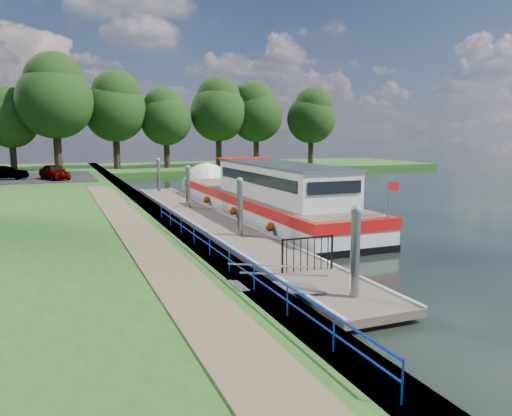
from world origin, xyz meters
name	(u,v)px	position (x,y,z in m)	size (l,w,h in m)	color
ground	(343,305)	(0.00, 0.00, 0.00)	(160.00, 160.00, 0.00)	black
bank_edge	(154,216)	(-2.55, 15.00, 0.39)	(1.10, 90.00, 0.78)	#473D2D
far_bank	(211,167)	(12.00, 52.00, 0.30)	(60.00, 18.00, 0.60)	#215117
footpath	(140,236)	(-4.40, 8.00, 0.80)	(1.60, 40.00, 0.05)	brown
carpark	(11,178)	(-11.00, 38.00, 0.81)	(14.00, 12.00, 0.06)	black
blue_fence	(219,246)	(-2.75, 3.00, 1.31)	(0.04, 18.04, 0.72)	#0C2DBF
pontoon	(210,223)	(0.00, 13.00, 0.18)	(2.50, 30.00, 0.56)	brown
mooring_piles	(210,202)	(0.00, 13.00, 1.28)	(0.30, 27.30, 3.55)	gray
gangway	(277,286)	(-1.85, 0.50, 0.63)	(2.58, 1.00, 0.92)	#A5A8AD
gate_panel	(308,249)	(0.00, 2.20, 1.15)	(1.85, 0.05, 1.15)	black
barge	(259,198)	(3.60, 15.02, 1.09)	(4.36, 21.15, 4.78)	black
horizon_trees	(105,105)	(-1.61, 48.68, 7.95)	(54.38, 10.03, 12.87)	#332316
car_a	(55,172)	(-7.37, 34.96, 1.50)	(1.58, 3.92, 1.34)	#999999
car_b	(5,173)	(-11.31, 36.28, 1.42)	(1.24, 3.56, 1.17)	#999999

